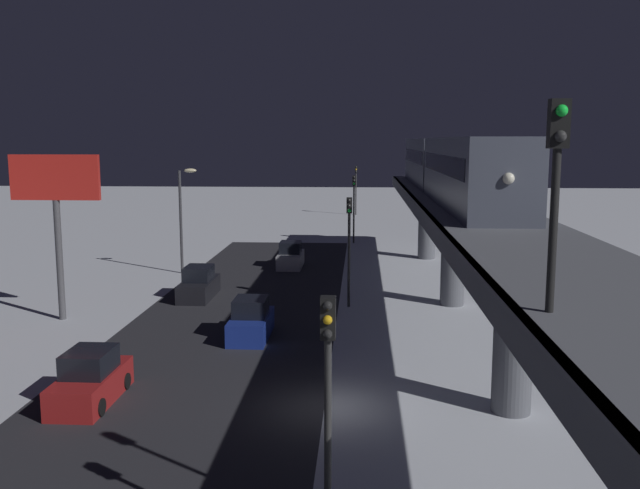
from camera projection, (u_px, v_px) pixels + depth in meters
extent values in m
plane|color=silver|center=(325.00, 407.00, 24.98)|extent=(240.00, 240.00, 0.00)
cube|color=#28282D|center=(176.00, 403.00, 25.31)|extent=(11.00, 81.19, 0.01)
cube|color=slate|center=(517.00, 247.00, 23.70)|extent=(5.00, 81.19, 0.80)
cube|color=#38383D|center=(448.00, 247.00, 23.84)|extent=(0.24, 79.57, 0.80)
cylinder|color=slate|center=(427.00, 225.00, 56.23)|extent=(1.40, 1.40, 5.56)
cylinder|color=slate|center=(453.00, 258.00, 40.20)|extent=(1.40, 1.40, 5.56)
cylinder|color=slate|center=(514.00, 336.00, 24.17)|extent=(1.40, 1.40, 5.56)
cube|color=#4C5160|center=(470.00, 172.00, 34.18)|extent=(2.90, 18.00, 3.40)
cube|color=black|center=(470.00, 164.00, 34.12)|extent=(2.94, 16.20, 0.90)
cube|color=#4C5160|center=(432.00, 161.00, 52.54)|extent=(2.90, 18.00, 3.40)
cube|color=black|center=(432.00, 156.00, 52.48)|extent=(2.94, 16.20, 0.90)
sphere|color=white|center=(509.00, 178.00, 25.22)|extent=(0.44, 0.44, 0.44)
cylinder|color=black|center=(553.00, 229.00, 12.86)|extent=(0.16, 0.16, 3.20)
cube|color=black|center=(559.00, 124.00, 12.57)|extent=(0.36, 0.28, 0.90)
sphere|color=#19F23F|center=(562.00, 111.00, 12.38)|extent=(0.22, 0.22, 0.22)
sphere|color=#333333|center=(561.00, 136.00, 12.45)|extent=(0.22, 0.22, 0.22)
cube|color=#A51E1E|center=(91.00, 387.00, 25.46)|extent=(1.80, 4.29, 1.10)
cube|color=black|center=(90.00, 362.00, 25.31)|extent=(1.58, 2.06, 0.87)
cylinder|color=black|center=(100.00, 407.00, 24.13)|extent=(0.20, 0.64, 0.64)
cylinder|color=black|center=(53.00, 406.00, 24.23)|extent=(0.20, 0.64, 0.64)
cylinder|color=black|center=(126.00, 381.00, 26.76)|extent=(0.20, 0.64, 0.64)
cylinder|color=black|center=(83.00, 380.00, 26.86)|extent=(0.20, 0.64, 0.64)
cube|color=black|center=(199.00, 289.00, 42.37)|extent=(1.80, 4.44, 1.10)
cube|color=black|center=(198.00, 273.00, 42.22)|extent=(1.58, 2.13, 0.87)
cube|color=#B2B2B7|center=(291.00, 260.00, 52.66)|extent=(1.80, 4.08, 1.10)
cube|color=black|center=(290.00, 247.00, 52.51)|extent=(1.58, 1.96, 0.87)
cube|color=navy|center=(251.00, 326.00, 33.81)|extent=(1.80, 4.12, 1.10)
cube|color=black|center=(251.00, 307.00, 33.66)|extent=(1.58, 1.98, 0.87)
cylinder|color=#2D2D2D|center=(328.00, 462.00, 14.77)|extent=(0.16, 0.16, 5.50)
cube|color=black|center=(328.00, 318.00, 14.29)|extent=(0.32, 0.32, 0.90)
sphere|color=black|center=(328.00, 306.00, 14.07)|extent=(0.20, 0.20, 0.20)
sphere|color=yellow|center=(328.00, 320.00, 14.12)|extent=(0.20, 0.20, 0.20)
sphere|color=black|center=(328.00, 334.00, 14.16)|extent=(0.20, 0.20, 0.20)
cylinder|color=#2D2D2D|center=(349.00, 260.00, 39.73)|extent=(0.16, 0.16, 5.50)
cube|color=black|center=(349.00, 205.00, 39.26)|extent=(0.32, 0.32, 0.90)
sphere|color=black|center=(349.00, 200.00, 39.03)|extent=(0.20, 0.20, 0.20)
sphere|color=black|center=(349.00, 206.00, 39.08)|extent=(0.20, 0.20, 0.20)
sphere|color=#19E53F|center=(349.00, 211.00, 39.12)|extent=(0.20, 0.20, 0.20)
cylinder|color=#2D2D2D|center=(354.00, 214.00, 64.70)|extent=(0.16, 0.16, 5.50)
cube|color=black|center=(354.00, 180.00, 64.22)|extent=(0.32, 0.32, 0.90)
sphere|color=black|center=(354.00, 177.00, 64.00)|extent=(0.20, 0.20, 0.20)
sphere|color=black|center=(354.00, 180.00, 64.04)|extent=(0.20, 0.20, 0.20)
sphere|color=#19E53F|center=(354.00, 184.00, 64.09)|extent=(0.20, 0.20, 0.20)
cylinder|color=#2D2D2D|center=(356.00, 194.00, 89.66)|extent=(0.16, 0.16, 5.50)
cube|color=black|center=(356.00, 169.00, 89.18)|extent=(0.32, 0.32, 0.90)
sphere|color=black|center=(356.00, 167.00, 88.96)|extent=(0.20, 0.20, 0.20)
sphere|color=yellow|center=(356.00, 169.00, 89.00)|extent=(0.20, 0.20, 0.20)
sphere|color=black|center=(356.00, 172.00, 89.05)|extent=(0.20, 0.20, 0.20)
cylinder|color=#4C4C51|center=(60.00, 260.00, 36.83)|extent=(0.36, 0.36, 6.50)
cube|color=red|center=(55.00, 177.00, 36.17)|extent=(4.80, 0.30, 2.40)
cylinder|color=#38383D|center=(181.00, 222.00, 49.80)|extent=(0.20, 0.20, 7.50)
ellipsoid|color=#F4E5B2|center=(190.00, 171.00, 49.19)|extent=(0.90, 0.44, 0.30)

